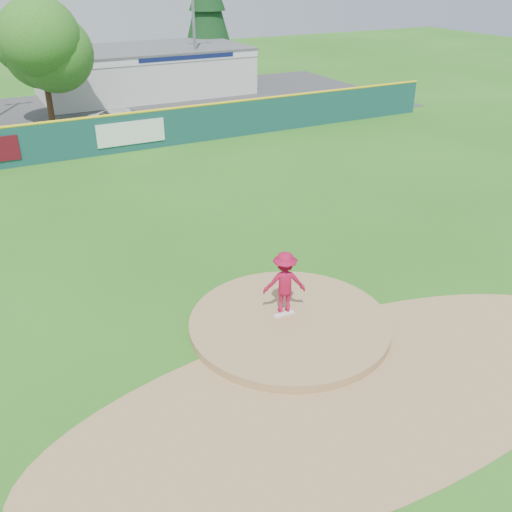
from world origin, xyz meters
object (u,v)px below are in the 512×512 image
van (127,120)px  pool_building_grp (144,71)px  pitcher (285,283)px  deciduous_tree (40,48)px  light_pole_right (193,16)px  conifer_tree (207,8)px

van → pool_building_grp: 10.91m
pitcher → deciduous_tree: (-2.10, 24.52, 3.39)m
pool_building_grp → light_pole_right: bearing=-44.9°
van → deciduous_tree: (-3.79, 3.02, 3.88)m
deciduous_tree → pitcher: bearing=-85.1°
van → light_pole_right: (7.21, 7.02, 4.87)m
pitcher → van: 21.58m
conifer_tree → light_pole_right: light_pole_right is taller
pool_building_grp → deciduous_tree: 11.01m
pool_building_grp → pitcher: bearing=-100.6°
pool_building_grp → light_pole_right: (3.00, -2.99, 3.88)m
pitcher → light_pole_right: size_ratio=0.18×
conifer_tree → van: bearing=-128.6°
pitcher → light_pole_right: (8.90, 28.52, 4.38)m
pitcher → deciduous_tree: size_ratio=0.25×
conifer_tree → light_pole_right: bearing=-119.7°
deciduous_tree → conifer_tree: size_ratio=0.77×
pool_building_grp → conifer_tree: 8.95m
van → pool_building_grp: pool_building_grp is taller
pool_building_grp → deciduous_tree: deciduous_tree is taller
pitcher → van: pitcher is taller
deciduous_tree → van: bearing=-38.5°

